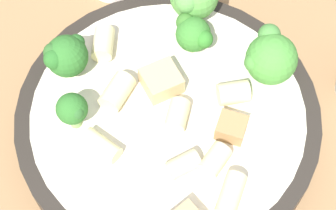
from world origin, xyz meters
The scene contains 16 objects.
ground_plane centered at (0.00, 0.00, 0.00)m, with size 2.00×2.00×0.00m, color #936D47.
pasta_bowl centered at (0.00, 0.00, 0.02)m, with size 0.23×0.23×0.04m.
broccoli_floret_0 centered at (0.03, 0.05, 0.06)m, with size 0.03×0.03×0.03m.
broccoli_floret_1 centered at (0.08, 0.02, 0.06)m, with size 0.04×0.04×0.04m.
broccoli_floret_2 centered at (-0.07, 0.05, 0.06)m, with size 0.03×0.03×0.04m.
broccoli_floret_4 centered at (-0.07, 0.00, 0.06)m, with size 0.02×0.03×0.03m.
rigatoni_0 centered at (-0.04, 0.07, 0.05)m, with size 0.02×0.02×0.03m, color beige.
rigatoni_1 centered at (0.00, -0.05, 0.04)m, with size 0.01×0.01×0.02m, color beige.
rigatoni_2 centered at (-0.05, -0.02, 0.04)m, with size 0.01×0.01×0.03m, color beige.
rigatoni_3 centered at (0.02, -0.05, 0.05)m, with size 0.02×0.02×0.02m, color beige.
rigatoni_4 centered at (-0.04, 0.02, 0.05)m, with size 0.02×0.02×0.03m, color beige.
rigatoni_5 centered at (0.05, 0.00, 0.05)m, with size 0.02×0.02×0.02m, color beige.
rigatoni_6 centered at (0.01, -0.01, 0.05)m, with size 0.02×0.02×0.02m, color beige.
rigatoni_7 centered at (0.03, -0.08, 0.05)m, with size 0.02×0.02×0.03m, color beige.
chicken_chunk_0 centered at (0.00, 0.02, 0.05)m, with size 0.03×0.03×0.02m, color tan.
chicken_chunk_1 centered at (0.04, -0.03, 0.04)m, with size 0.02×0.02×0.01m, color #A87A4C.
Camera 1 is at (-0.05, -0.20, 0.41)m, focal length 60.00 mm.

